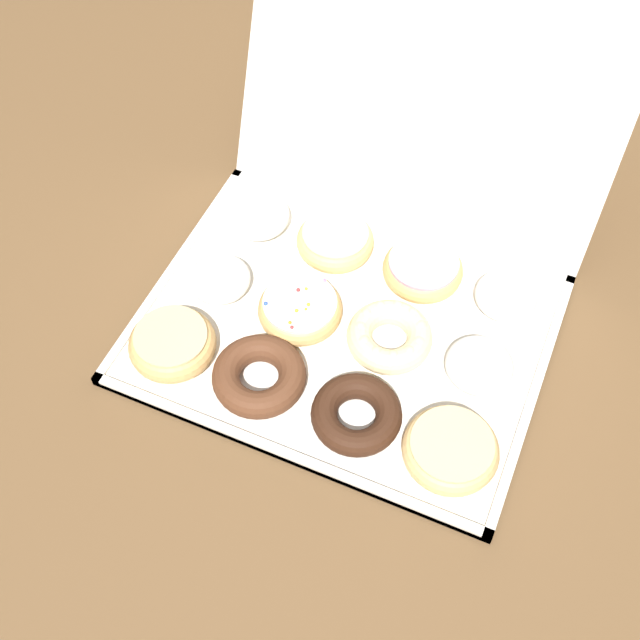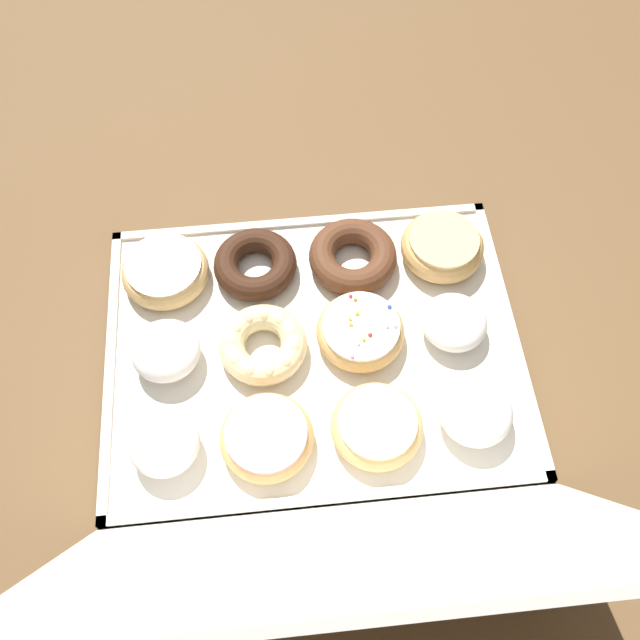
{
  "view_description": "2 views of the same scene",
  "coord_description": "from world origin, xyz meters",
  "px_view_note": "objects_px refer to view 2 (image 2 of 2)",
  "views": [
    {
      "loc": [
        0.21,
        -0.58,
        0.91
      ],
      "look_at": [
        -0.02,
        -0.02,
        0.04
      ],
      "focal_mm": 45.58,
      "sensor_mm": 36.0,
      "label": 1
    },
    {
      "loc": [
        0.03,
        0.4,
        0.8
      ],
      "look_at": [
        -0.01,
        -0.01,
        0.06
      ],
      "focal_mm": 38.13,
      "sensor_mm": 36.0,
      "label": 2
    }
  ],
  "objects_px": {
    "chocolate_cake_ring_donut_2": "(255,264)",
    "pink_frosted_donut_10": "(267,437)",
    "donut_box": "(313,348)",
    "powdered_filled_donut_11": "(164,443)",
    "chocolate_cake_ring_donut_1": "(353,256)",
    "glazed_ring_donut_3": "(165,271)",
    "cruller_donut_6": "(263,346)",
    "powdered_filled_donut_8": "(475,412)",
    "sprinkle_donut_5": "(360,331)",
    "powdered_filled_donut_4": "(454,322)",
    "glazed_ring_donut_0": "(442,246)",
    "powdered_filled_donut_7": "(166,352)",
    "glazed_ring_donut_9": "(377,426)"
  },
  "relations": [
    {
      "from": "powdered_filled_donut_4",
      "to": "chocolate_cake_ring_donut_2",
      "type": "bearing_deg",
      "value": -25.23
    },
    {
      "from": "glazed_ring_donut_9",
      "to": "sprinkle_donut_5",
      "type": "bearing_deg",
      "value": -88.67
    },
    {
      "from": "chocolate_cake_ring_donut_2",
      "to": "pink_frosted_donut_10",
      "type": "height_order",
      "value": "pink_frosted_donut_10"
    },
    {
      "from": "donut_box",
      "to": "chocolate_cake_ring_donut_1",
      "type": "relative_size",
      "value": 4.42
    },
    {
      "from": "sprinkle_donut_5",
      "to": "donut_box",
      "type": "bearing_deg",
      "value": 5.58
    },
    {
      "from": "chocolate_cake_ring_donut_2",
      "to": "glazed_ring_donut_0",
      "type": "bearing_deg",
      "value": -179.78
    },
    {
      "from": "chocolate_cake_ring_donut_1",
      "to": "pink_frosted_donut_10",
      "type": "relative_size",
      "value": 1.07
    },
    {
      "from": "glazed_ring_donut_0",
      "to": "cruller_donut_6",
      "type": "distance_m",
      "value": 0.28
    },
    {
      "from": "powdered_filled_donut_7",
      "to": "powdered_filled_donut_8",
      "type": "bearing_deg",
      "value": 162.51
    },
    {
      "from": "glazed_ring_donut_3",
      "to": "cruller_donut_6",
      "type": "distance_m",
      "value": 0.18
    },
    {
      "from": "pink_frosted_donut_10",
      "to": "powdered_filled_donut_8",
      "type": "bearing_deg",
      "value": -178.81
    },
    {
      "from": "chocolate_cake_ring_donut_1",
      "to": "powdered_filled_donut_8",
      "type": "bearing_deg",
      "value": 116.01
    },
    {
      "from": "chocolate_cake_ring_donut_2",
      "to": "powdered_filled_donut_8",
      "type": "relative_size",
      "value": 1.25
    },
    {
      "from": "sprinkle_donut_5",
      "to": "cruller_donut_6",
      "type": "xyz_separation_m",
      "value": [
        0.13,
        0.01,
        -0.0
      ]
    },
    {
      "from": "cruller_donut_6",
      "to": "powdered_filled_donut_8",
      "type": "bearing_deg",
      "value": 154.93
    },
    {
      "from": "glazed_ring_donut_0",
      "to": "powdered_filled_donut_7",
      "type": "xyz_separation_m",
      "value": [
        0.38,
        0.13,
        0.0
      ]
    },
    {
      "from": "powdered_filled_donut_4",
      "to": "pink_frosted_donut_10",
      "type": "xyz_separation_m",
      "value": [
        0.25,
        0.13,
        -0.0
      ]
    },
    {
      "from": "powdered_filled_donut_11",
      "to": "cruller_donut_6",
      "type": "bearing_deg",
      "value": -135.92
    },
    {
      "from": "glazed_ring_donut_0",
      "to": "powdered_filled_donut_7",
      "type": "height_order",
      "value": "powdered_filled_donut_7"
    },
    {
      "from": "sprinkle_donut_5",
      "to": "glazed_ring_donut_9",
      "type": "relative_size",
      "value": 1.03
    },
    {
      "from": "chocolate_cake_ring_donut_1",
      "to": "powdered_filled_donut_11",
      "type": "bearing_deg",
      "value": 43.91
    },
    {
      "from": "chocolate_cake_ring_donut_2",
      "to": "powdered_filled_donut_11",
      "type": "relative_size",
      "value": 1.35
    },
    {
      "from": "powdered_filled_donut_8",
      "to": "sprinkle_donut_5",
      "type": "bearing_deg",
      "value": -45.61
    },
    {
      "from": "chocolate_cake_ring_donut_1",
      "to": "cruller_donut_6",
      "type": "bearing_deg",
      "value": 43.74
    },
    {
      "from": "powdered_filled_donut_7",
      "to": "glazed_ring_donut_9",
      "type": "relative_size",
      "value": 0.79
    },
    {
      "from": "glazed_ring_donut_3",
      "to": "pink_frosted_donut_10",
      "type": "relative_size",
      "value": 1.05
    },
    {
      "from": "powdered_filled_donut_4",
      "to": "cruller_donut_6",
      "type": "relative_size",
      "value": 0.75
    },
    {
      "from": "donut_box",
      "to": "chocolate_cake_ring_donut_2",
      "type": "relative_size",
      "value": 4.71
    },
    {
      "from": "chocolate_cake_ring_donut_2",
      "to": "glazed_ring_donut_3",
      "type": "distance_m",
      "value": 0.12
    },
    {
      "from": "pink_frosted_donut_10",
      "to": "powdered_filled_donut_4",
      "type": "bearing_deg",
      "value": -152.66
    },
    {
      "from": "glazed_ring_donut_3",
      "to": "cruller_donut_6",
      "type": "relative_size",
      "value": 1.04
    },
    {
      "from": "chocolate_cake_ring_donut_1",
      "to": "glazed_ring_donut_9",
      "type": "height_order",
      "value": "same"
    },
    {
      "from": "glazed_ring_donut_9",
      "to": "powdered_filled_donut_11",
      "type": "distance_m",
      "value": 0.25
    },
    {
      "from": "glazed_ring_donut_0",
      "to": "powdered_filled_donut_11",
      "type": "xyz_separation_m",
      "value": [
        0.38,
        0.25,
        0.0
      ]
    },
    {
      "from": "glazed_ring_donut_9",
      "to": "pink_frosted_donut_10",
      "type": "height_order",
      "value": "same"
    },
    {
      "from": "sprinkle_donut_5",
      "to": "glazed_ring_donut_0",
      "type": "bearing_deg",
      "value": -137.39
    },
    {
      "from": "pink_frosted_donut_10",
      "to": "powdered_filled_donut_11",
      "type": "relative_size",
      "value": 1.34
    },
    {
      "from": "powdered_filled_donut_8",
      "to": "pink_frosted_donut_10",
      "type": "distance_m",
      "value": 0.25
    },
    {
      "from": "chocolate_cake_ring_donut_1",
      "to": "powdered_filled_donut_11",
      "type": "xyz_separation_m",
      "value": [
        0.25,
        0.24,
        0.01
      ]
    },
    {
      "from": "donut_box",
      "to": "sprinkle_donut_5",
      "type": "bearing_deg",
      "value": -174.42
    },
    {
      "from": "cruller_donut_6",
      "to": "glazed_ring_donut_9",
      "type": "relative_size",
      "value": 1.02
    },
    {
      "from": "chocolate_cake_ring_donut_2",
      "to": "sprinkle_donut_5",
      "type": "height_order",
      "value": "sprinkle_donut_5"
    },
    {
      "from": "chocolate_cake_ring_donut_2",
      "to": "glazed_ring_donut_9",
      "type": "distance_m",
      "value": 0.28
    },
    {
      "from": "chocolate_cake_ring_donut_2",
      "to": "powdered_filled_donut_8",
      "type": "bearing_deg",
      "value": 136.04
    },
    {
      "from": "chocolate_cake_ring_donut_2",
      "to": "glazed_ring_donut_9",
      "type": "xyz_separation_m",
      "value": [
        -0.13,
        0.25,
        0.0
      ]
    },
    {
      "from": "chocolate_cake_ring_donut_1",
      "to": "pink_frosted_donut_10",
      "type": "distance_m",
      "value": 0.28
    },
    {
      "from": "cruller_donut_6",
      "to": "donut_box",
      "type": "bearing_deg",
      "value": -177.56
    },
    {
      "from": "powdered_filled_donut_8",
      "to": "pink_frosted_donut_10",
      "type": "bearing_deg",
      "value": 1.19
    },
    {
      "from": "glazed_ring_donut_0",
      "to": "chocolate_cake_ring_donut_2",
      "type": "height_order",
      "value": "glazed_ring_donut_0"
    },
    {
      "from": "donut_box",
      "to": "powdered_filled_donut_11",
      "type": "xyz_separation_m",
      "value": [
        0.19,
        0.12,
        0.03
      ]
    }
  ]
}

